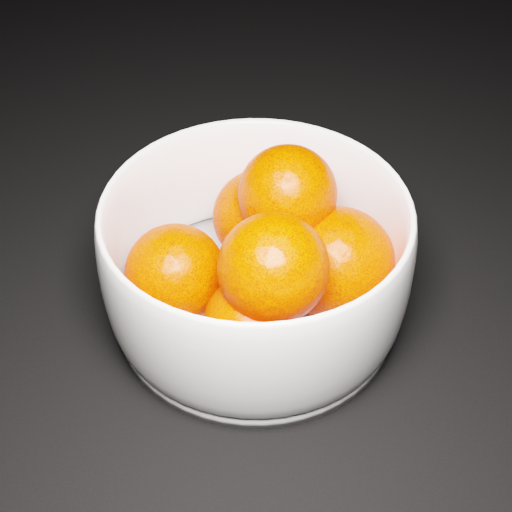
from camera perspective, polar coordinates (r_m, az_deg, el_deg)
The scene contains 2 objects.
bowl at distance 0.55m, azimuth 0.00°, elevation -0.44°, with size 0.24×0.24×0.12m.
orange_pile at distance 0.55m, azimuth 1.24°, elevation 0.21°, with size 0.18×0.18×0.13m.
Camera 1 is at (0.21, -0.08, 0.44)m, focal length 50.00 mm.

